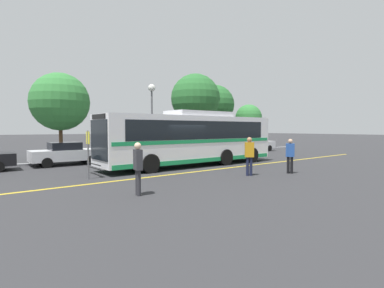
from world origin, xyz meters
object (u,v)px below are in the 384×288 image
pedestrian_0 (290,154)px  street_lamp (152,100)px  parked_car_2 (150,150)px  bus_stop_sign (88,148)px  tree_1 (60,102)px  transit_bus (192,138)px  parked_car_1 (66,153)px  pedestrian_1 (138,165)px  pedestrian_2 (249,154)px  tree_0 (195,99)px  tree_2 (249,118)px  tree_3 (215,105)px  parked_car_3 (207,146)px  parked_car_4 (253,144)px

pedestrian_0 → street_lamp: size_ratio=0.30×
parked_car_2 → bus_stop_sign: 9.23m
tree_1 → pedestrian_0: bearing=-66.3°
transit_bus → tree_1: size_ratio=1.83×
parked_car_1 → street_lamp: 8.51m
pedestrian_0 → pedestrian_1: pedestrian_1 is taller
pedestrian_1 → pedestrian_2: bearing=106.0°
pedestrian_2 → street_lamp: bearing=120.4°
parked_car_2 → street_lamp: street_lamp is taller
tree_0 → parked_car_1: bearing=-168.3°
tree_1 → parked_car_1: bearing=-101.5°
parked_car_2 → tree_1: (-5.11, 4.90, 3.70)m
tree_1 → tree_2: 20.64m
transit_bus → tree_3: (11.76, 10.65, 3.26)m
parked_car_2 → parked_car_3: (5.74, 0.01, 0.14)m
parked_car_3 → tree_2: tree_2 is taller
parked_car_3 → bus_stop_sign: 14.04m
pedestrian_1 → tree_0: 19.01m
transit_bus → tree_3: tree_3 is taller
parked_car_4 → tree_3: size_ratio=0.68×
parked_car_1 → tree_3: (17.79, 5.51, 4.27)m
parked_car_3 → bus_stop_sign: size_ratio=1.87×
pedestrian_1 → parked_car_4: bearing=131.3°
parked_car_3 → tree_3: (5.93, 5.45, 4.20)m
tree_1 → transit_bus: bearing=-63.5°
parked_car_2 → tree_0: size_ratio=0.58×
parked_car_2 → tree_2: 16.18m
parked_car_3 → pedestrian_0: (-3.94, -10.86, 0.22)m
bus_stop_sign → tree_3: bearing=-57.4°
tree_0 → tree_3: bearing=29.3°
parked_car_3 → tree_1: tree_1 is taller
tree_0 → parked_car_4: bearing=-25.6°
tree_0 → parked_car_3: bearing=-106.4°
tree_3 → pedestrian_2: bearing=-127.9°
pedestrian_1 → tree_0: bearing=146.4°
pedestrian_0 → bus_stop_sign: 9.89m
parked_car_2 → parked_car_3: bearing=85.1°
parked_car_2 → tree_1: 7.99m
bus_stop_sign → pedestrian_2: bearing=-120.6°
parked_car_1 → tree_2: 22.11m
parked_car_4 → tree_3: 6.91m
parked_car_2 → tree_3: size_ratio=0.60×
parked_car_3 → bus_stop_sign: bearing=-60.3°
pedestrian_0 → tree_1: (-6.92, 15.76, 3.34)m
parked_car_3 → pedestrian_1: (-12.45, -10.52, 0.26)m
transit_bus → tree_0: (6.57, 7.75, 3.40)m
parked_car_4 → pedestrian_2: (-12.23, -10.03, 0.31)m
street_lamp → bus_stop_sign: bearing=-135.7°
parked_car_3 → tree_0: size_ratio=0.55×
parked_car_1 → street_lamp: size_ratio=0.72×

